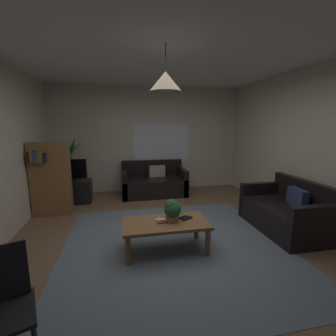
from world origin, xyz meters
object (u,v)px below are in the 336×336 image
(remote_on_table_0, at_px, (183,217))
(coffee_table, at_px, (166,226))
(book_on_table_1, at_px, (161,220))
(tv, at_px, (68,170))
(pendant_lamp, at_px, (165,81))
(couch_right_side, at_px, (286,213))
(tv_stand, at_px, (70,192))
(remote_on_table_1, at_px, (187,218))
(potted_plant_on_table, at_px, (172,210))
(potted_palm_corner, at_px, (71,170))
(folding_chair, at_px, (1,303))
(couch_under_window, at_px, (154,184))
(bookshelf_corner, at_px, (50,178))
(book_on_table_0, at_px, (162,221))

(remote_on_table_0, bearing_deg, coffee_table, -92.29)
(book_on_table_1, distance_m, tv, 2.87)
(tv, height_order, pendant_lamp, pendant_lamp)
(couch_right_side, xyz_separation_m, remote_on_table_0, (-1.79, -0.17, 0.15))
(remote_on_table_0, height_order, tv_stand, tv_stand)
(couch_right_side, height_order, remote_on_table_1, couch_right_side)
(potted_plant_on_table, bearing_deg, remote_on_table_1, 4.24)
(coffee_table, relative_size, pendant_lamp, 2.08)
(potted_palm_corner, relative_size, folding_chair, 1.71)
(potted_plant_on_table, relative_size, tv_stand, 0.34)
(couch_under_window, bearing_deg, bookshelf_corner, -155.91)
(potted_palm_corner, xyz_separation_m, pendant_lamp, (1.77, -2.90, 1.59))
(coffee_table, relative_size, tv_stand, 1.29)
(couch_under_window, bearing_deg, folding_chair, -112.07)
(book_on_table_0, distance_m, tv_stand, 2.89)
(coffee_table, height_order, folding_chair, folding_chair)
(potted_palm_corner, height_order, bookshelf_corner, potted_palm_corner)
(book_on_table_0, bearing_deg, remote_on_table_0, 14.10)
(book_on_table_1, xyz_separation_m, tv, (-1.64, 2.33, 0.30))
(book_on_table_0, distance_m, folding_chair, 1.89)
(remote_on_table_0, distance_m, tv_stand, 3.03)
(remote_on_table_0, xyz_separation_m, potted_palm_corner, (-2.04, 2.81, 0.22))
(folding_chair, bearing_deg, couch_right_side, 24.43)
(remote_on_table_0, bearing_deg, tv_stand, -160.04)
(tv_stand, bearing_deg, book_on_table_0, -55.16)
(remote_on_table_1, height_order, folding_chair, folding_chair)
(remote_on_table_1, height_order, tv_stand, tv_stand)
(couch_under_window, xyz_separation_m, bookshelf_corner, (-2.09, -0.94, 0.44))
(potted_palm_corner, height_order, folding_chair, potted_palm_corner)
(couch_under_window, xyz_separation_m, pendant_lamp, (-0.20, -2.65, 1.96))
(coffee_table, relative_size, tv, 1.50)
(potted_plant_on_table, distance_m, folding_chair, 2.01)
(book_on_table_1, relative_size, pendant_lamp, 0.24)
(book_on_table_0, distance_m, pendant_lamp, 1.81)
(remote_on_table_1, relative_size, tv, 0.21)
(couch_under_window, bearing_deg, book_on_table_0, -95.54)
(book_on_table_0, height_order, pendant_lamp, pendant_lamp)
(tv_stand, xyz_separation_m, tv, (0.00, -0.02, 0.50))
(tv_stand, relative_size, tv, 1.17)
(book_on_table_0, xyz_separation_m, book_on_table_1, (-0.01, 0.02, 0.02))
(coffee_table, bearing_deg, pendant_lamp, -116.57)
(remote_on_table_0, bearing_deg, book_on_table_0, -96.71)
(couch_under_window, xyz_separation_m, remote_on_table_1, (0.11, -2.61, 0.15))
(book_on_table_1, xyz_separation_m, potted_palm_corner, (-1.71, 2.87, 0.20))
(book_on_table_0, xyz_separation_m, pendant_lamp, (0.05, -0.01, 1.80))
(remote_on_table_1, bearing_deg, remote_on_table_0, 7.71)
(couch_right_side, relative_size, pendant_lamp, 2.53)
(pendant_lamp, bearing_deg, tv_stand, 125.58)
(bookshelf_corner, height_order, folding_chair, bookshelf_corner)
(coffee_table, xyz_separation_m, book_on_table_0, (-0.05, 0.01, 0.07))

